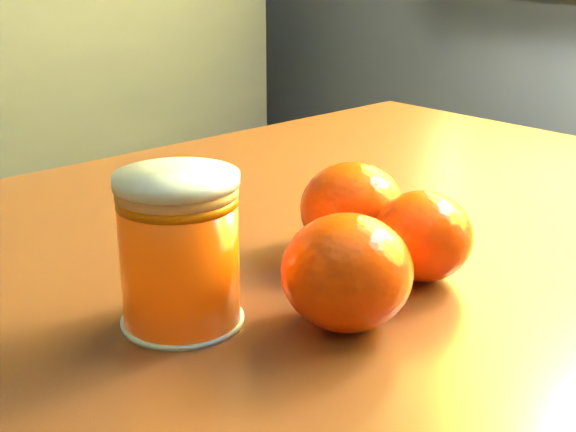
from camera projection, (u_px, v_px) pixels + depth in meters
table at (299, 395)px, 0.56m from camera, size 1.02×0.75×0.72m
juice_glass at (180, 251)px, 0.44m from camera, size 0.07×0.07×0.09m
orange_front at (353, 209)px, 0.55m from camera, size 0.08×0.08×0.06m
orange_back at (422, 236)px, 0.51m from camera, size 0.08×0.08×0.06m
orange_extra at (347, 272)px, 0.44m from camera, size 0.09×0.09×0.07m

